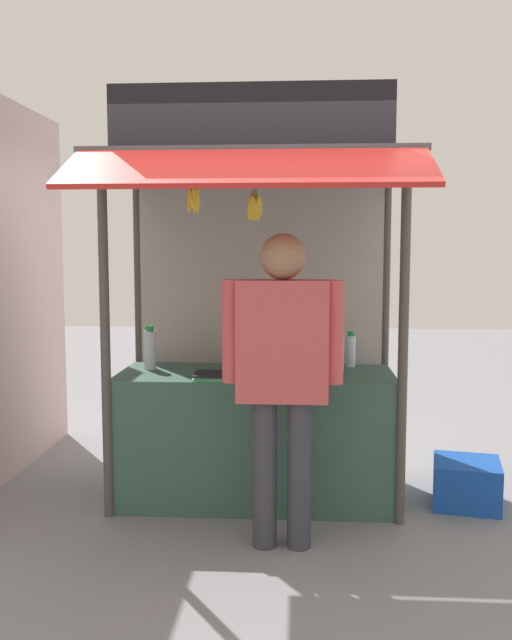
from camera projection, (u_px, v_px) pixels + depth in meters
ground_plane at (256, 498)px, 4.63m from camera, size 20.00×20.00×0.00m
stall_counter at (256, 436)px, 4.59m from camera, size 1.81×0.73×0.86m
stall_structure at (257, 262)px, 4.60m from camera, size 2.01×1.63×2.61m
water_bottle_back_right at (338, 351)px, 4.61m from camera, size 0.08×0.08×0.28m
water_bottle_mid_left at (351, 350)px, 4.76m from camera, size 0.07×0.07×0.25m
water_bottle_mid_right at (150, 349)px, 4.66m from camera, size 0.08×0.08×0.30m
magazine_stack_far_left at (281, 369)px, 4.53m from camera, size 0.22×0.32×0.05m
magazine_stack_front_left at (212, 376)px, 4.33m from camera, size 0.24×0.27×0.04m
magazine_stack_front_right at (310, 377)px, 4.24m from camera, size 0.24×0.30×0.06m
banana_bunch_leftmost at (254, 207)px, 3.97m from camera, size 0.11×0.10×0.29m
banana_bunch_rightmost at (194, 200)px, 3.99m from camera, size 0.09×0.10×0.24m
vendor_person at (282, 361)px, 3.78m from camera, size 0.67×0.25×1.76m
plastic_crate at (466, 483)px, 4.50m from camera, size 0.50×0.50×0.30m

